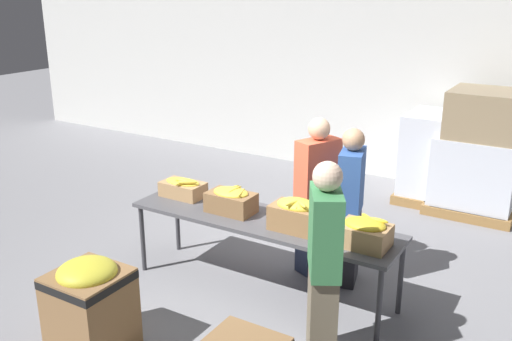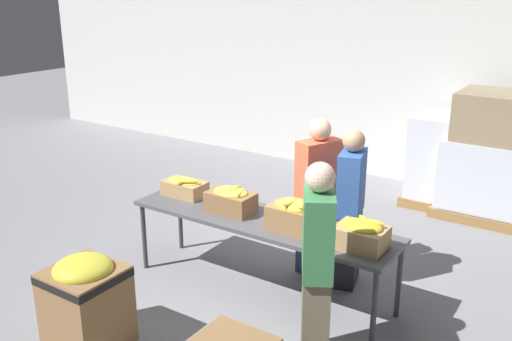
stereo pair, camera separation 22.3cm
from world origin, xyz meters
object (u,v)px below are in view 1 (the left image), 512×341
at_px(banana_box_0, 183,188).
at_px(banana_box_1, 231,200).
at_px(volunteer_2, 317,197).
at_px(sorting_table, 263,224).
at_px(volunteer_0, 350,208).
at_px(donation_bin_0, 90,303).
at_px(banana_box_2, 296,214).
at_px(pallet_stack_0, 439,159).
at_px(banana_box_3, 365,232).
at_px(pallet_stack_2, 480,153).
at_px(volunteer_1, 324,267).
at_px(pallet_stack_1, 476,174).

relative_size(banana_box_0, banana_box_1, 0.98).
bearing_deg(banana_box_0, volunteer_2, 24.42).
relative_size(sorting_table, volunteer_0, 1.68).
height_order(volunteer_0, donation_bin_0, volunteer_0).
relative_size(banana_box_2, pallet_stack_0, 0.37).
bearing_deg(banana_box_3, volunteer_0, 121.13).
distance_m(volunteer_0, pallet_stack_2, 2.84).
relative_size(sorting_table, volunteer_1, 1.60).
bearing_deg(pallet_stack_2, volunteer_1, -95.76).
bearing_deg(pallet_stack_0, volunteer_1, -88.03).
xyz_separation_m(banana_box_3, volunteer_0, (-0.42, 0.69, -0.10)).
height_order(banana_box_2, pallet_stack_0, pallet_stack_0).
bearing_deg(banana_box_1, pallet_stack_1, 63.10).
relative_size(donation_bin_0, pallet_stack_0, 0.66).
height_order(volunteer_1, pallet_stack_2, volunteer_1).
bearing_deg(volunteer_0, donation_bin_0, -46.29).
bearing_deg(banana_box_1, volunteer_0, 32.22).
xyz_separation_m(banana_box_0, banana_box_3, (2.13, -0.15, 0.03)).
xyz_separation_m(pallet_stack_0, pallet_stack_2, (0.56, -0.13, 0.20)).
distance_m(banana_box_0, volunteer_2, 1.45).
height_order(banana_box_1, pallet_stack_1, banana_box_1).
distance_m(pallet_stack_0, pallet_stack_1, 0.55).
height_order(sorting_table, pallet_stack_1, pallet_stack_1).
xyz_separation_m(sorting_table, pallet_stack_1, (1.39, 3.42, -0.22)).
bearing_deg(banana_box_0, banana_box_1, -8.27).
bearing_deg(pallet_stack_2, donation_bin_0, -113.26).
bearing_deg(pallet_stack_2, volunteer_2, -113.07).
height_order(volunteer_2, pallet_stack_2, volunteer_2).
xyz_separation_m(banana_box_0, volunteer_1, (2.05, -0.81, -0.03)).
relative_size(banana_box_3, pallet_stack_1, 0.38).
bearing_deg(volunteer_2, volunteer_1, 51.70).
relative_size(banana_box_1, banana_box_3, 1.11).
relative_size(banana_box_1, volunteer_2, 0.28).
relative_size(banana_box_0, pallet_stack_2, 0.28).
bearing_deg(banana_box_2, banana_box_3, -0.21).
relative_size(banana_box_1, volunteer_1, 0.28).
distance_m(banana_box_2, pallet_stack_0, 3.60).
height_order(pallet_stack_1, pallet_stack_2, pallet_stack_2).
bearing_deg(pallet_stack_1, volunteer_1, -95.39).
relative_size(sorting_table, donation_bin_0, 3.31).
distance_m(banana_box_1, donation_bin_0, 1.70).
bearing_deg(volunteer_2, pallet_stack_1, -177.95).
height_order(pallet_stack_0, pallet_stack_1, pallet_stack_0).
xyz_separation_m(volunteer_0, volunteer_1, (0.33, -1.35, 0.04)).
bearing_deg(volunteer_1, banana_box_0, 38.71).
distance_m(banana_box_0, banana_box_2, 1.46).
bearing_deg(pallet_stack_1, volunteer_2, -112.24).
bearing_deg(banana_box_1, pallet_stack_2, 62.42).
bearing_deg(banana_box_1, sorting_table, 2.67).
bearing_deg(banana_box_0, banana_box_2, -5.74).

